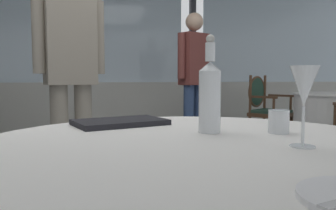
{
  "coord_description": "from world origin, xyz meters",
  "views": [
    {
      "loc": [
        -0.05,
        -2.11,
        0.92
      ],
      "look_at": [
        0.18,
        -1.12,
        0.84
      ],
      "focal_mm": 36.46,
      "sensor_mm": 36.0,
      "label": 1
    }
  ],
  "objects": [
    {
      "name": "window_wall_far",
      "position": [
        -0.0,
        3.39,
        1.13
      ],
      "size": [
        10.3,
        0.14,
        2.83
      ],
      "color": "beige",
      "rests_on": "ground_plane"
    },
    {
      "name": "water_tumbler",
      "position": [
        0.54,
        -1.13,
        0.78
      ],
      "size": [
        0.07,
        0.07,
        0.08
      ],
      "primitive_type": "cylinder",
      "color": "white",
      "rests_on": "foreground_table"
    },
    {
      "name": "water_bottle",
      "position": [
        0.33,
        -1.07,
        0.87
      ],
      "size": [
        0.07,
        0.07,
        0.32
      ],
      "color": "white",
      "rests_on": "foreground_table"
    },
    {
      "name": "wine_glass",
      "position": [
        0.48,
        -1.34,
        0.9
      ],
      "size": [
        0.07,
        0.07,
        0.21
      ],
      "color": "white",
      "rests_on": "foreground_table"
    },
    {
      "name": "diner_person_0",
      "position": [
        1.19,
        1.91,
        0.98
      ],
      "size": [
        0.47,
        0.35,
        1.71
      ],
      "rotation": [
        0.0,
        0.0,
        5.24
      ],
      "color": "#334770",
      "rests_on": "ground_plane"
    },
    {
      "name": "dining_chair_0_2",
      "position": [
        2.26,
        2.09,
        0.56
      ],
      "size": [
        0.66,
        0.64,
        0.96
      ],
      "rotation": [
        0.0,
        0.0,
        11.59
      ],
      "color": "brown",
      "rests_on": "ground_plane"
    },
    {
      "name": "menu_book",
      "position": [
        0.06,
        -0.82,
        0.75
      ],
      "size": [
        0.38,
        0.3,
        0.02
      ],
      "primitive_type": "cube",
      "rotation": [
        0.0,
        0.0,
        0.31
      ],
      "color": "black",
      "rests_on": "foreground_table"
    },
    {
      "name": "diner_person_1",
      "position": [
        -0.19,
        0.54,
        1.02
      ],
      "size": [
        0.51,
        0.3,
        1.78
      ],
      "rotation": [
        0.0,
        0.0,
        1.87
      ],
      "color": "gray",
      "rests_on": "ground_plane"
    }
  ]
}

